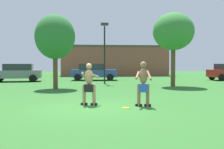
{
  "coord_description": "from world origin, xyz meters",
  "views": [
    {
      "loc": [
        -0.17,
        -9.62,
        1.66
      ],
      "look_at": [
        0.95,
        1.76,
        1.15
      ],
      "focal_mm": 41.46,
      "sensor_mm": 36.0,
      "label": 1
    }
  ],
  "objects_px": {
    "player_in_blue": "(143,83)",
    "frisbee": "(126,108)",
    "car_gray_near_post": "(17,72)",
    "player_near": "(89,83)",
    "tree_left_field": "(173,32)",
    "car_blue_mid_lot": "(94,72)",
    "tree_right_field": "(55,37)",
    "lamp_post": "(105,46)"
  },
  "relations": [
    {
      "from": "tree_left_field",
      "to": "frisbee",
      "type": "bearing_deg",
      "value": -118.82
    },
    {
      "from": "lamp_post",
      "to": "tree_left_field",
      "type": "distance_m",
      "value": 5.42
    },
    {
      "from": "player_in_blue",
      "to": "tree_right_field",
      "type": "xyz_separation_m",
      "value": [
        -4.15,
        7.25,
        2.41
      ]
    },
    {
      "from": "player_near",
      "to": "frisbee",
      "type": "bearing_deg",
      "value": -32.87
    },
    {
      "from": "car_gray_near_post",
      "to": "tree_left_field",
      "type": "distance_m",
      "value": 13.97
    },
    {
      "from": "frisbee",
      "to": "tree_left_field",
      "type": "relative_size",
      "value": 0.05
    },
    {
      "from": "player_near",
      "to": "lamp_post",
      "type": "relative_size",
      "value": 0.34
    },
    {
      "from": "frisbee",
      "to": "tree_right_field",
      "type": "height_order",
      "value": "tree_right_field"
    },
    {
      "from": "car_gray_near_post",
      "to": "lamp_post",
      "type": "bearing_deg",
      "value": -23.45
    },
    {
      "from": "car_gray_near_post",
      "to": "player_near",
      "type": "bearing_deg",
      "value": -65.13
    },
    {
      "from": "lamp_post",
      "to": "car_blue_mid_lot",
      "type": "bearing_deg",
      "value": 99.64
    },
    {
      "from": "frisbee",
      "to": "tree_right_field",
      "type": "relative_size",
      "value": 0.06
    },
    {
      "from": "car_blue_mid_lot",
      "to": "car_gray_near_post",
      "type": "bearing_deg",
      "value": -170.63
    },
    {
      "from": "player_in_blue",
      "to": "car_blue_mid_lot",
      "type": "bearing_deg",
      "value": 95.58
    },
    {
      "from": "car_blue_mid_lot",
      "to": "lamp_post",
      "type": "bearing_deg",
      "value": -80.36
    },
    {
      "from": "lamp_post",
      "to": "tree_right_field",
      "type": "bearing_deg",
      "value": -134.33
    },
    {
      "from": "car_blue_mid_lot",
      "to": "tree_left_field",
      "type": "xyz_separation_m",
      "value": [
        5.43,
        -7.06,
        3.02
      ]
    },
    {
      "from": "car_blue_mid_lot",
      "to": "frisbee",
      "type": "bearing_deg",
      "value": -87.21
    },
    {
      "from": "player_near",
      "to": "tree_left_field",
      "type": "bearing_deg",
      "value": 51.83
    },
    {
      "from": "player_in_blue",
      "to": "car_blue_mid_lot",
      "type": "height_order",
      "value": "player_in_blue"
    },
    {
      "from": "car_gray_near_post",
      "to": "tree_left_field",
      "type": "bearing_deg",
      "value": -25.75
    },
    {
      "from": "car_blue_mid_lot",
      "to": "tree_left_field",
      "type": "bearing_deg",
      "value": -52.43
    },
    {
      "from": "player_in_blue",
      "to": "car_gray_near_post",
      "type": "height_order",
      "value": "player_in_blue"
    },
    {
      "from": "player_near",
      "to": "tree_right_field",
      "type": "xyz_separation_m",
      "value": [
        -2.09,
        6.75,
        2.45
      ]
    },
    {
      "from": "player_near",
      "to": "car_blue_mid_lot",
      "type": "height_order",
      "value": "player_near"
    },
    {
      "from": "tree_right_field",
      "to": "car_gray_near_post",
      "type": "bearing_deg",
      "value": 121.62
    },
    {
      "from": "player_in_blue",
      "to": "car_gray_near_post",
      "type": "xyz_separation_m",
      "value": [
        -8.34,
        14.05,
        -0.08
      ]
    },
    {
      "from": "player_near",
      "to": "tree_right_field",
      "type": "relative_size",
      "value": 0.35
    },
    {
      "from": "car_gray_near_post",
      "to": "car_blue_mid_lot",
      "type": "relative_size",
      "value": 1.01
    },
    {
      "from": "player_near",
      "to": "tree_left_field",
      "type": "distance_m",
      "value": 10.15
    },
    {
      "from": "player_in_blue",
      "to": "lamp_post",
      "type": "height_order",
      "value": "lamp_post"
    },
    {
      "from": "player_in_blue",
      "to": "tree_left_field",
      "type": "height_order",
      "value": "tree_left_field"
    },
    {
      "from": "car_gray_near_post",
      "to": "tree_left_field",
      "type": "relative_size",
      "value": 0.86
    },
    {
      "from": "player_in_blue",
      "to": "car_blue_mid_lot",
      "type": "relative_size",
      "value": 0.39
    },
    {
      "from": "lamp_post",
      "to": "player_near",
      "type": "bearing_deg",
      "value": -97.37
    },
    {
      "from": "player_near",
      "to": "tree_right_field",
      "type": "height_order",
      "value": "tree_right_field"
    },
    {
      "from": "player_in_blue",
      "to": "lamp_post",
      "type": "relative_size",
      "value": 0.36
    },
    {
      "from": "frisbee",
      "to": "lamp_post",
      "type": "distance_m",
      "value": 11.51
    },
    {
      "from": "player_near",
      "to": "player_in_blue",
      "type": "relative_size",
      "value": 0.96
    },
    {
      "from": "frisbee",
      "to": "car_gray_near_post",
      "type": "xyz_separation_m",
      "value": [
        -7.61,
        14.42,
        0.81
      ]
    },
    {
      "from": "player_in_blue",
      "to": "frisbee",
      "type": "distance_m",
      "value": 1.21
    },
    {
      "from": "lamp_post",
      "to": "tree_right_field",
      "type": "xyz_separation_m",
      "value": [
        -3.42,
        -3.5,
        0.29
      ]
    }
  ]
}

